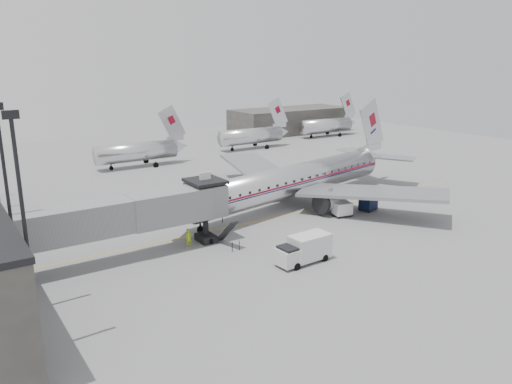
# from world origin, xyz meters

# --- Properties ---
(ground) EXTENTS (160.00, 160.00, 0.00)m
(ground) POSITION_xyz_m (0.00, 0.00, 0.00)
(ground) COLOR slate
(ground) RESTS_ON ground
(hangar) EXTENTS (30.00, 12.00, 6.00)m
(hangar) POSITION_xyz_m (45.00, 60.00, 3.00)
(hangar) COLOR #343230
(hangar) RESTS_ON ground
(apron_line) EXTENTS (60.00, 0.15, 0.01)m
(apron_line) POSITION_xyz_m (3.00, 6.00, 0.01)
(apron_line) COLOR gold
(apron_line) RESTS_ON ground
(jet_bridge) EXTENTS (21.00, 6.20, 7.10)m
(jet_bridge) POSITION_xyz_m (-16.66, 3.67, 4.18)
(jet_bridge) COLOR slate
(jet_bridge) RESTS_ON ground
(distant_aircraft_near) EXTENTS (16.39, 3.20, 10.26)m
(distant_aircraft_near) POSITION_xyz_m (-1.79, 42.00, 2.73)
(distant_aircraft_near) COLOR silver
(distant_aircraft_near) RESTS_ON ground
(distant_aircraft_mid) EXTENTS (16.39, 3.20, 10.26)m
(distant_aircraft_mid) POSITION_xyz_m (24.21, 46.00, 2.73)
(distant_aircraft_mid) COLOR silver
(distant_aircraft_mid) RESTS_ON ground
(distant_aircraft_far) EXTENTS (16.39, 3.20, 10.26)m
(distant_aircraft_far) POSITION_xyz_m (48.21, 50.00, 2.73)
(distant_aircraft_far) COLOR silver
(distant_aircraft_far) RESTS_ON ground
(airliner) EXTENTS (39.57, 36.33, 12.63)m
(airliner) POSITION_xyz_m (6.78, 9.15, 3.18)
(airliner) COLOR silver
(airliner) RESTS_ON ground
(service_van) EXTENTS (5.43, 2.31, 2.52)m
(service_van) POSITION_xyz_m (-4.51, -6.21, 1.32)
(service_van) COLOR silver
(service_van) RESTS_ON ground
(baggage_cart_navy) EXTENTS (2.47, 2.09, 1.69)m
(baggage_cart_navy) POSITION_xyz_m (12.32, 2.00, 0.90)
(baggage_cart_navy) COLOR black
(baggage_cart_navy) RESTS_ON ground
(baggage_cart_white) EXTENTS (2.39, 1.99, 1.66)m
(baggage_cart_white) POSITION_xyz_m (8.00, 2.00, 0.88)
(baggage_cart_white) COLOR silver
(baggage_cart_white) RESTS_ON ground
(ramp_worker) EXTENTS (0.78, 0.60, 1.92)m
(ramp_worker) POSITION_xyz_m (-11.53, 3.00, 0.96)
(ramp_worker) COLOR #9BBF16
(ramp_worker) RESTS_ON ground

